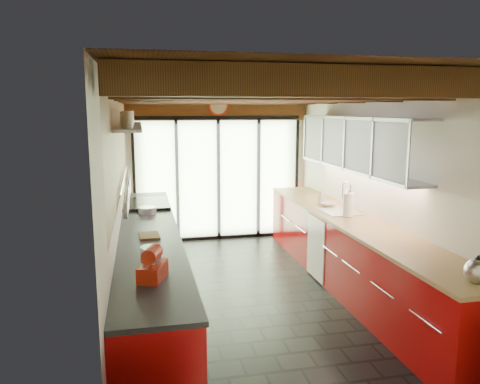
{
  "coord_description": "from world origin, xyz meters",
  "views": [
    {
      "loc": [
        -1.34,
        -5.34,
        2.29
      ],
      "look_at": [
        -0.11,
        0.4,
        1.25
      ],
      "focal_mm": 35.0,
      "sensor_mm": 36.0,
      "label": 1
    }
  ],
  "objects_px": {
    "soap_bottle": "(322,197)",
    "bowl": "(328,205)",
    "stand_mixer": "(153,266)",
    "kettle": "(477,270)",
    "paper_towel": "(348,205)"
  },
  "relations": [
    {
      "from": "soap_bottle",
      "to": "bowl",
      "type": "xyz_separation_m",
      "value": [
        0.0,
        -0.24,
        -0.07
      ]
    },
    {
      "from": "soap_bottle",
      "to": "bowl",
      "type": "distance_m",
      "value": 0.25
    },
    {
      "from": "stand_mixer",
      "to": "bowl",
      "type": "bearing_deg",
      "value": 43.69
    },
    {
      "from": "kettle",
      "to": "paper_towel",
      "type": "xyz_separation_m",
      "value": [
        -0.0,
        2.39,
        0.05
      ]
    },
    {
      "from": "bowl",
      "to": "kettle",
      "type": "bearing_deg",
      "value": -90.0
    },
    {
      "from": "stand_mixer",
      "to": "bowl",
      "type": "distance_m",
      "value": 3.51
    },
    {
      "from": "paper_towel",
      "to": "kettle",
      "type": "bearing_deg",
      "value": -90.0
    },
    {
      "from": "paper_towel",
      "to": "bowl",
      "type": "bearing_deg",
      "value": 90.0
    },
    {
      "from": "kettle",
      "to": "soap_bottle",
      "type": "distance_m",
      "value": 3.29
    },
    {
      "from": "kettle",
      "to": "bowl",
      "type": "xyz_separation_m",
      "value": [
        0.0,
        3.05,
        -0.08
      ]
    },
    {
      "from": "stand_mixer",
      "to": "soap_bottle",
      "type": "xyz_separation_m",
      "value": [
        2.54,
        2.67,
        -0.02
      ]
    },
    {
      "from": "stand_mixer",
      "to": "bowl",
      "type": "relative_size",
      "value": 1.76
    },
    {
      "from": "stand_mixer",
      "to": "kettle",
      "type": "bearing_deg",
      "value": -13.84
    },
    {
      "from": "kettle",
      "to": "paper_towel",
      "type": "relative_size",
      "value": 0.79
    },
    {
      "from": "stand_mixer",
      "to": "paper_towel",
      "type": "height_order",
      "value": "paper_towel"
    }
  ]
}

